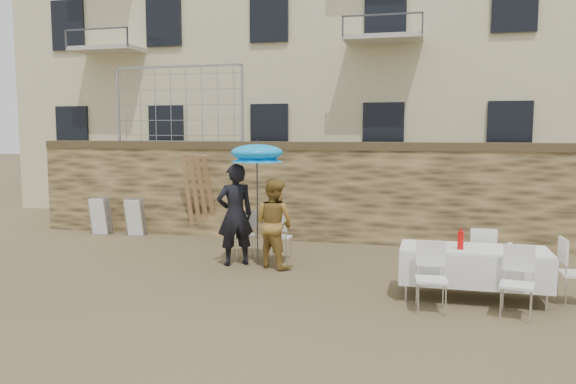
% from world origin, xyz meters
% --- Properties ---
extents(ground, '(80.00, 80.00, 0.00)m').
position_xyz_m(ground, '(0.00, 0.00, 0.00)').
color(ground, brown).
rests_on(ground, ground).
extents(stone_wall, '(13.00, 0.50, 2.20)m').
position_xyz_m(stone_wall, '(0.00, 5.00, 1.10)').
color(stone_wall, olive).
rests_on(stone_wall, ground).
extents(chain_link_fence, '(3.20, 0.06, 1.80)m').
position_xyz_m(chain_link_fence, '(-3.00, 5.00, 3.10)').
color(chain_link_fence, gray).
rests_on(chain_link_fence, stone_wall).
extents(man_suit, '(0.82, 0.76, 1.89)m').
position_xyz_m(man_suit, '(-0.63, 2.26, 0.94)').
color(man_suit, black).
rests_on(man_suit, ground).
extents(woman_dress, '(0.98, 0.90, 1.62)m').
position_xyz_m(woman_dress, '(0.12, 2.26, 0.81)').
color(woman_dress, gold).
rests_on(woman_dress, ground).
extents(umbrella, '(1.00, 1.00, 2.14)m').
position_xyz_m(umbrella, '(-0.23, 2.36, 2.03)').
color(umbrella, '#3F3F44').
rests_on(umbrella, ground).
extents(couple_chair_left, '(0.65, 0.65, 0.96)m').
position_xyz_m(couple_chair_left, '(-0.63, 2.81, 0.48)').
color(couple_chair_left, white).
rests_on(couple_chair_left, ground).
extents(couple_chair_right, '(0.48, 0.48, 0.96)m').
position_xyz_m(couple_chair_right, '(0.07, 2.81, 0.48)').
color(couple_chair_right, white).
rests_on(couple_chair_right, ground).
extents(banquet_table, '(2.10, 0.85, 0.78)m').
position_xyz_m(banquet_table, '(3.50, 1.08, 0.73)').
color(banquet_table, white).
rests_on(banquet_table, ground).
extents(soda_bottle, '(0.09, 0.09, 0.26)m').
position_xyz_m(soda_bottle, '(3.30, 0.93, 0.91)').
color(soda_bottle, red).
rests_on(soda_bottle, banquet_table).
extents(table_chair_front_left, '(0.52, 0.52, 0.96)m').
position_xyz_m(table_chair_front_left, '(2.90, 0.33, 0.48)').
color(table_chair_front_left, white).
rests_on(table_chair_front_left, ground).
extents(table_chair_front_right, '(0.56, 0.56, 0.96)m').
position_xyz_m(table_chair_front_right, '(4.00, 0.33, 0.48)').
color(table_chair_front_right, white).
rests_on(table_chair_front_right, ground).
extents(table_chair_back, '(0.51, 0.51, 0.96)m').
position_xyz_m(table_chair_back, '(3.70, 1.88, 0.48)').
color(table_chair_back, white).
rests_on(table_chair_back, ground).
extents(table_chair_side, '(0.52, 0.52, 0.96)m').
position_xyz_m(table_chair_side, '(4.90, 1.18, 0.48)').
color(table_chair_side, white).
rests_on(table_chair_side, ground).
extents(chair_stack_left, '(0.46, 0.40, 0.92)m').
position_xyz_m(chair_stack_left, '(-4.80, 4.51, 0.46)').
color(chair_stack_left, white).
rests_on(chair_stack_left, ground).
extents(chair_stack_right, '(0.46, 0.32, 0.92)m').
position_xyz_m(chair_stack_right, '(-3.90, 4.51, 0.46)').
color(chair_stack_right, white).
rests_on(chair_stack_right, ground).
extents(wood_planks, '(0.70, 0.20, 2.00)m').
position_xyz_m(wood_planks, '(-2.30, 4.58, 1.00)').
color(wood_planks, '#A37749').
rests_on(wood_planks, ground).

